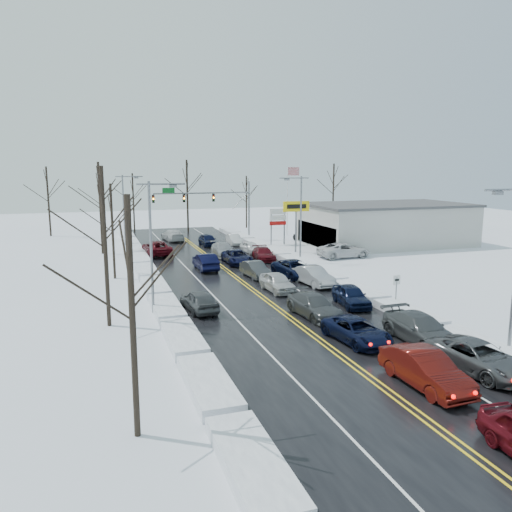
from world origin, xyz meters
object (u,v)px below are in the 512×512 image
object	(u,v)px
tires_plus_sign	(296,210)
dealership_building	(386,224)
traffic_signal_mast	(213,200)
flagpole	(289,195)
oncoming_car_0	(206,270)

from	to	relation	value
tires_plus_sign	dealership_building	world-z (taller)	tires_plus_sign
traffic_signal_mast	tires_plus_sign	size ratio (longest dim) A/B	2.21
flagpole	oncoming_car_0	world-z (taller)	flagpole
dealership_building	oncoming_car_0	distance (m)	27.41
traffic_signal_mast	dealership_building	distance (m)	23.01
flagpole	tires_plus_sign	bearing A→B (deg)	-108.44
flagpole	traffic_signal_mast	bearing A→B (deg)	-170.27
tires_plus_sign	dealership_building	xyz separation A→B (m)	(13.48, 2.01, -2.34)
traffic_signal_mast	dealership_building	world-z (taller)	traffic_signal_mast
tires_plus_sign	oncoming_car_0	xyz separation A→B (m)	(-12.37, -6.73, -4.99)
traffic_signal_mast	oncoming_car_0	world-z (taller)	traffic_signal_mast
dealership_building	oncoming_car_0	world-z (taller)	dealership_building
flagpole	oncoming_car_0	size ratio (longest dim) A/B	2.05
flagpole	oncoming_car_0	xyz separation A→B (m)	(-17.04, -20.74, -5.93)
flagpole	dealership_building	xyz separation A→B (m)	(8.80, -12.00, -3.27)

